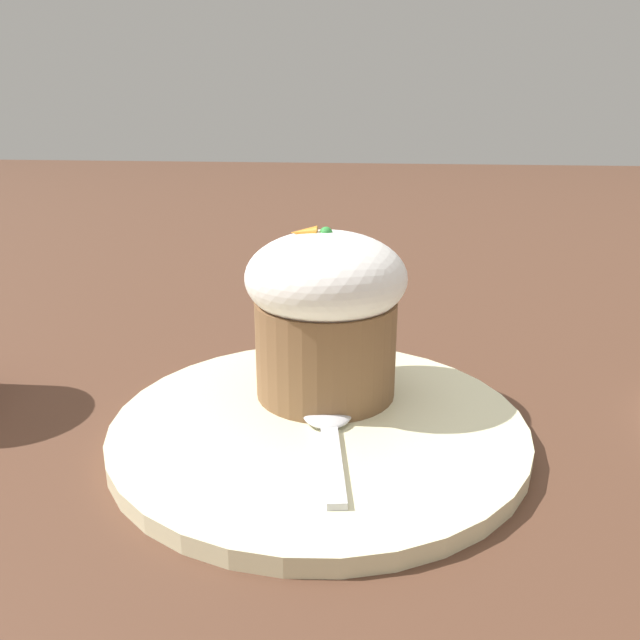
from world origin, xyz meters
TOP-DOWN VIEW (x-y plane):
  - ground_plane at (0.00, 0.00)m, footprint 4.00×4.00m
  - dessert_plate at (0.00, 0.00)m, footprint 0.25×0.25m
  - carrot_cake at (0.00, -0.04)m, footprint 0.10×0.10m
  - spoon at (-0.01, 0.01)m, footprint 0.04×0.12m

SIDE VIEW (x-z plane):
  - ground_plane at x=0.00m, z-range 0.00..0.00m
  - dessert_plate at x=0.00m, z-range 0.00..0.01m
  - spoon at x=-0.01m, z-range 0.01..0.02m
  - carrot_cake at x=0.00m, z-range 0.01..0.12m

